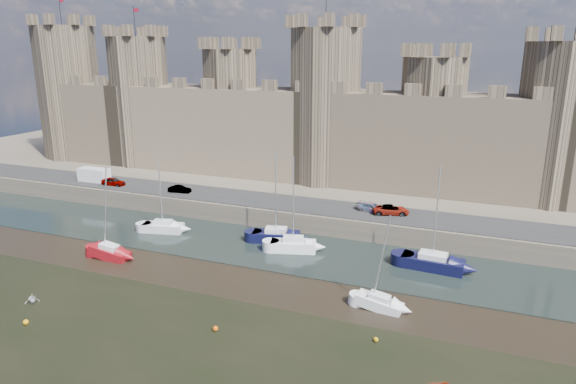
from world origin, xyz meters
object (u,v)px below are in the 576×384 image
Objects in this scene: car_0 at (113,182)px; sailboat_5 at (379,302)px; car_2 at (372,208)px; sailboat_3 at (433,262)px; sailboat_4 at (110,252)px; sailboat_2 at (293,245)px; sailboat_1 at (276,235)px; van at (94,175)px; sailboat_0 at (163,227)px; car_3 at (391,210)px; car_1 at (180,189)px.

car_0 is 48.37m from sailboat_5.
sailboat_3 is (8.71, -9.51, -2.22)m from car_2.
sailboat_4 is at bearing -175.81° from sailboat_5.
sailboat_2 reaches higher than car_2.
sailboat_4 is at bearing -156.57° from sailboat_1.
van is 0.44× the size of sailboat_3.
sailboat_3 is at bearing -11.84° from sailboat_0.
sailboat_2 reaches higher than car_3.
car_3 is (2.41, -0.20, 0.06)m from car_2.
van is 0.52× the size of sailboat_0.
sailboat_2 reaches higher than van.
car_0 is at bearing 128.43° from sailboat_4.
sailboat_2 is at bearing -121.13° from car_1.
sailboat_4 is (-0.56, -9.30, 0.01)m from sailboat_0.
sailboat_5 is at bearing -22.44° from van.
sailboat_1 is 18.55m from sailboat_3.
sailboat_1 reaches higher than sailboat_4.
car_1 is 37.48m from sailboat_3.
sailboat_3 is at bearing -16.70° from sailboat_1.
car_1 is 19.43m from sailboat_1.
sailboat_1 reaches higher than sailboat_3.
sailboat_2 reaches higher than car_1.
sailboat_2 is (-6.81, -10.38, -2.20)m from car_2.
sailboat_1 reaches higher than sailboat_0.
car_1 is 0.37× the size of sailboat_5.
van is 0.44× the size of sailboat_2.
sailboat_0 reaches higher than van.
sailboat_2 is 15.54m from sailboat_3.
sailboat_3 is (52.43, -8.58, -2.73)m from van.
car_2 is 0.41× the size of sailboat_0.
sailboat_1 is (-12.22, -8.17, -2.26)m from car_3.
van is 53.20m from sailboat_3.
car_0 is 30.45m from sailboat_1.
car_0 is 1.13× the size of car_1.
sailboat_0 is (-24.59, -10.46, -2.31)m from car_2.
car_3 reaches higher than car_1.
car_1 is 0.83× the size of car_2.
sailboat_2 reaches higher than car_0.
sailboat_1 is at bearing 106.65° from car_3.
car_2 is 0.35× the size of sailboat_2.
car_1 is 15.91m from van.
van is 21.56m from sailboat_0.
car_1 is 0.29× the size of sailboat_3.
sailboat_1 is at bearing 146.90° from sailboat_5.
sailboat_3 reaches higher than sailboat_5.
car_2 is 43.74m from van.
car_3 is 0.92× the size of van.
sailboat_0 reaches higher than car_3.
van is at bearing 101.31° from car_2.
sailboat_0 is at bearing 93.70° from car_3.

